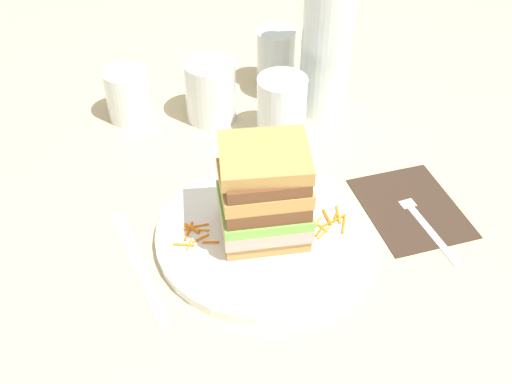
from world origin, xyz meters
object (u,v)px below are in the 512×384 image
fork (420,217)px  juice_glass (282,109)px  empty_tumbler_1 (276,59)px  napkin_dark (411,207)px  empty_tumbler_2 (128,94)px  main_plate (263,235)px  knife (140,269)px  water_bottle (327,35)px  empty_tumbler_0 (210,91)px  sandwich (264,195)px

fork → juice_glass: (-0.11, 0.24, 0.04)m
empty_tumbler_1 → napkin_dark: bearing=-79.3°
empty_tumbler_1 → empty_tumbler_2: size_ratio=1.21×
napkin_dark → juice_glass: juice_glass is taller
main_plate → knife: bearing=-179.1°
empty_tumbler_2 → water_bottle: bearing=-13.7°
juice_glass → empty_tumbler_1: 0.15m
juice_glass → empty_tumbler_0: 0.12m
fork → empty_tumbler_1: size_ratio=1.68×
empty_tumbler_1 → fork: bearing=-79.8°
sandwich → napkin_dark: (0.21, -0.01, -0.07)m
water_bottle → knife: bearing=-143.5°
fork → juice_glass: bearing=114.8°
main_plate → empty_tumbler_1: (0.14, 0.34, 0.04)m
main_plate → napkin_dark: main_plate is taller
napkin_dark → empty_tumbler_2: (-0.32, 0.33, 0.04)m
main_plate → empty_tumbler_0: 0.29m
main_plate → knife: size_ratio=1.35×
knife → water_bottle: size_ratio=0.70×
juice_glass → water_bottle: bearing=28.8°
sandwich → empty_tumbler_2: bearing=109.2°
juice_glass → empty_tumbler_1: bearing=73.7°
knife → juice_glass: juice_glass is taller
empty_tumbler_0 → main_plate: bearing=-91.9°
sandwich → empty_tumbler_2: (-0.11, 0.32, -0.03)m
main_plate → empty_tumbler_0: empty_tumbler_0 is taller
empty_tumbler_0 → empty_tumbler_1: size_ratio=0.98×
sandwich → fork: 0.22m
napkin_dark → fork: bearing=-88.1°
sandwich → fork: size_ratio=0.76×
knife → empty_tumbler_0: bearing=59.7°
sandwich → empty_tumbler_2: size_ratio=1.53×
empty_tumbler_2 → napkin_dark: bearing=-46.4°
fork → knife: fork is taller
sandwich → empty_tumbler_1: (0.14, 0.34, -0.02)m
main_plate → empty_tumbler_2: size_ratio=3.30×
main_plate → empty_tumbler_0: size_ratio=2.80×
knife → empty_tumbler_0: size_ratio=2.07×
napkin_dark → juice_glass: bearing=116.8°
sandwich → empty_tumbler_0: bearing=88.1°
napkin_dark → empty_tumbler_1: 0.36m
fork → main_plate: bearing=171.4°
fork → water_bottle: water_bottle is taller
fork → napkin_dark: bearing=91.9°
main_plate → empty_tumbler_2: 0.35m
fork → juice_glass: juice_glass is taller
fork → sandwich: bearing=171.2°
main_plate → water_bottle: (0.19, 0.25, 0.12)m
juice_glass → empty_tumbler_0: size_ratio=1.01×
sandwich → juice_glass: (0.10, 0.20, -0.03)m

